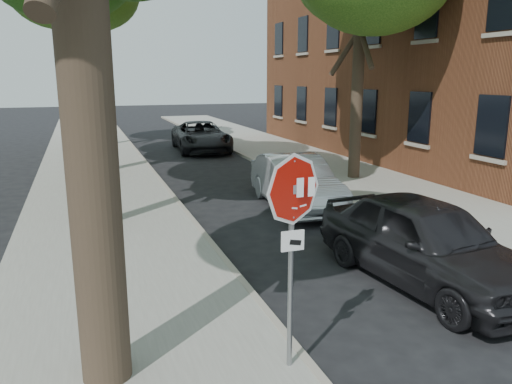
{
  "coord_description": "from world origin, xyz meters",
  "views": [
    {
      "loc": [
        -2.89,
        -5.0,
        3.54
      ],
      "look_at": [
        -0.75,
        1.08,
        2.05
      ],
      "focal_mm": 35.0,
      "sensor_mm": 36.0,
      "label": 1
    }
  ],
  "objects_px": {
    "car_b": "(296,182)",
    "stop_sign": "(292,221)",
    "car_a": "(426,241)",
    "car_d": "(201,136)"
  },
  "relations": [
    {
      "from": "car_a",
      "to": "car_d",
      "type": "height_order",
      "value": "car_a"
    },
    {
      "from": "car_b",
      "to": "stop_sign",
      "type": "bearing_deg",
      "value": -109.66
    },
    {
      "from": "car_b",
      "to": "car_d",
      "type": "bearing_deg",
      "value": 94.62
    },
    {
      "from": "car_d",
      "to": "car_a",
      "type": "bearing_deg",
      "value": -86.57
    },
    {
      "from": "car_a",
      "to": "stop_sign",
      "type": "bearing_deg",
      "value": -157.1
    },
    {
      "from": "stop_sign",
      "to": "car_b",
      "type": "height_order",
      "value": "stop_sign"
    },
    {
      "from": "car_d",
      "to": "car_b",
      "type": "bearing_deg",
      "value": -86.57
    },
    {
      "from": "stop_sign",
      "to": "car_a",
      "type": "relative_size",
      "value": 0.58
    },
    {
      "from": "stop_sign",
      "to": "car_d",
      "type": "xyz_separation_m",
      "value": [
        3.3,
        18.68,
        -1.23
      ]
    },
    {
      "from": "stop_sign",
      "to": "car_a",
      "type": "height_order",
      "value": "stop_sign"
    }
  ]
}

